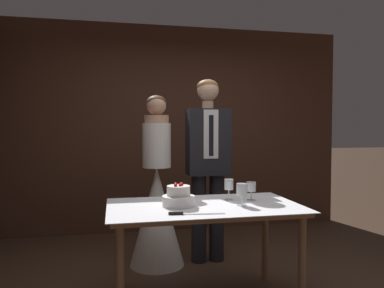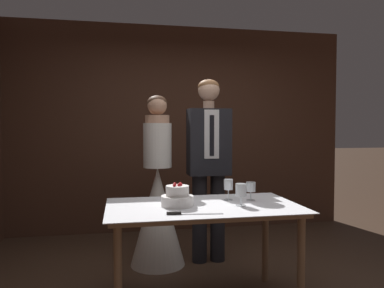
{
  "view_description": "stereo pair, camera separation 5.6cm",
  "coord_description": "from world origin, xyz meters",
  "px_view_note": "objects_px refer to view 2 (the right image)",
  "views": [
    {
      "loc": [
        -0.82,
        -2.81,
        1.36
      ],
      "look_at": [
        -0.14,
        0.4,
        1.22
      ],
      "focal_mm": 35.0,
      "sensor_mm": 36.0,
      "label": 1
    },
    {
      "loc": [
        -0.77,
        -2.83,
        1.36
      ],
      "look_at": [
        -0.14,
        0.4,
        1.22
      ],
      "focal_mm": 35.0,
      "sensor_mm": 36.0,
      "label": 2
    }
  ],
  "objects_px": {
    "tiered_cake": "(177,197)",
    "wine_glass_far": "(228,185)",
    "bride": "(158,204)",
    "wine_glass_near": "(251,188)",
    "cake_table": "(203,216)",
    "cake_knife": "(184,213)",
    "groom": "(209,159)",
    "wine_glass_middle": "(241,190)"
  },
  "relations": [
    {
      "from": "cake_knife",
      "to": "groom",
      "type": "xyz_separation_m",
      "value": [
        0.46,
        1.19,
        0.27
      ]
    },
    {
      "from": "wine_glass_near",
      "to": "wine_glass_middle",
      "type": "relative_size",
      "value": 0.9
    },
    {
      "from": "tiered_cake",
      "to": "groom",
      "type": "relative_size",
      "value": 0.13
    },
    {
      "from": "cake_knife",
      "to": "groom",
      "type": "height_order",
      "value": "groom"
    },
    {
      "from": "cake_table",
      "to": "groom",
      "type": "height_order",
      "value": "groom"
    },
    {
      "from": "cake_table",
      "to": "tiered_cake",
      "type": "relative_size",
      "value": 5.95
    },
    {
      "from": "cake_table",
      "to": "tiered_cake",
      "type": "bearing_deg",
      "value": 179.09
    },
    {
      "from": "bride",
      "to": "wine_glass_far",
      "type": "bearing_deg",
      "value": -55.75
    },
    {
      "from": "wine_glass_far",
      "to": "bride",
      "type": "height_order",
      "value": "bride"
    },
    {
      "from": "cake_table",
      "to": "wine_glass_far",
      "type": "bearing_deg",
      "value": 33.24
    },
    {
      "from": "cake_table",
      "to": "bride",
      "type": "relative_size",
      "value": 0.87
    },
    {
      "from": "tiered_cake",
      "to": "bride",
      "type": "distance_m",
      "value": 0.93
    },
    {
      "from": "wine_glass_near",
      "to": "cake_knife",
      "type": "bearing_deg",
      "value": -148.18
    },
    {
      "from": "wine_glass_far",
      "to": "groom",
      "type": "relative_size",
      "value": 0.09
    },
    {
      "from": "wine_glass_near",
      "to": "tiered_cake",
      "type": "bearing_deg",
      "value": -170.76
    },
    {
      "from": "wine_glass_far",
      "to": "bride",
      "type": "bearing_deg",
      "value": 124.25
    },
    {
      "from": "cake_knife",
      "to": "bride",
      "type": "distance_m",
      "value": 1.2
    },
    {
      "from": "cake_table",
      "to": "cake_knife",
      "type": "bearing_deg",
      "value": -125.42
    },
    {
      "from": "cake_knife",
      "to": "wine_glass_near",
      "type": "height_order",
      "value": "wine_glass_near"
    },
    {
      "from": "cake_knife",
      "to": "bride",
      "type": "relative_size",
      "value": 0.23
    },
    {
      "from": "cake_table",
      "to": "tiered_cake",
      "type": "distance_m",
      "value": 0.25
    },
    {
      "from": "wine_glass_near",
      "to": "bride",
      "type": "distance_m",
      "value": 1.09
    },
    {
      "from": "cake_table",
      "to": "wine_glass_near",
      "type": "relative_size",
      "value": 9.65
    },
    {
      "from": "tiered_cake",
      "to": "wine_glass_far",
      "type": "distance_m",
      "value": 0.48
    },
    {
      "from": "cake_knife",
      "to": "groom",
      "type": "distance_m",
      "value": 1.3
    },
    {
      "from": "tiered_cake",
      "to": "cake_table",
      "type": "bearing_deg",
      "value": -0.91
    },
    {
      "from": "cake_table",
      "to": "wine_glass_far",
      "type": "height_order",
      "value": "wine_glass_far"
    },
    {
      "from": "bride",
      "to": "groom",
      "type": "xyz_separation_m",
      "value": [
        0.52,
        -0.0,
        0.44
      ]
    },
    {
      "from": "wine_glass_near",
      "to": "wine_glass_middle",
      "type": "distance_m",
      "value": 0.23
    },
    {
      "from": "wine_glass_far",
      "to": "wine_glass_middle",
      "type": "bearing_deg",
      "value": -82.88
    },
    {
      "from": "cake_table",
      "to": "wine_glass_middle",
      "type": "height_order",
      "value": "wine_glass_middle"
    },
    {
      "from": "bride",
      "to": "wine_glass_middle",
      "type": "bearing_deg",
      "value": -61.3
    },
    {
      "from": "groom",
      "to": "tiered_cake",
      "type": "bearing_deg",
      "value": -116.97
    },
    {
      "from": "cake_knife",
      "to": "bride",
      "type": "height_order",
      "value": "bride"
    },
    {
      "from": "bride",
      "to": "tiered_cake",
      "type": "bearing_deg",
      "value": -86.2
    },
    {
      "from": "cake_table",
      "to": "bride",
      "type": "xyz_separation_m",
      "value": [
        -0.26,
        0.91,
        -0.08
      ]
    },
    {
      "from": "tiered_cake",
      "to": "groom",
      "type": "distance_m",
      "value": 1.04
    },
    {
      "from": "groom",
      "to": "cake_knife",
      "type": "bearing_deg",
      "value": -111.14
    },
    {
      "from": "tiered_cake",
      "to": "wine_glass_far",
      "type": "bearing_deg",
      "value": 19.57
    },
    {
      "from": "tiered_cake",
      "to": "wine_glass_far",
      "type": "xyz_separation_m",
      "value": [
        0.45,
        0.16,
        0.06
      ]
    },
    {
      "from": "bride",
      "to": "wine_glass_near",
      "type": "bearing_deg",
      "value": -49.79
    },
    {
      "from": "tiered_cake",
      "to": "groom",
      "type": "height_order",
      "value": "groom"
    }
  ]
}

